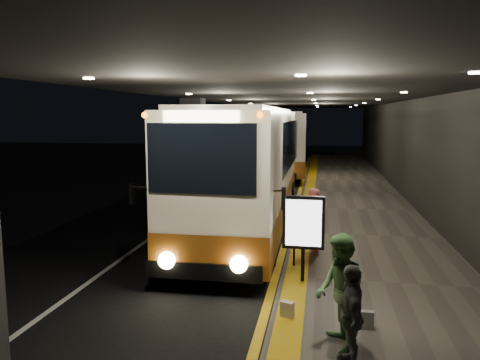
% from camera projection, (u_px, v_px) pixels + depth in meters
% --- Properties ---
extents(ground, '(90.00, 90.00, 0.00)m').
position_uv_depth(ground, '(207.00, 241.00, 14.14)').
color(ground, black).
extents(lane_line_white, '(0.12, 50.00, 0.01)m').
position_uv_depth(lane_line_white, '(194.00, 207.00, 19.32)').
color(lane_line_white, silver).
rests_on(lane_line_white, ground).
extents(kerb_stripe_yellow, '(0.18, 50.00, 0.01)m').
position_uv_depth(kerb_stripe_yellow, '(294.00, 210.00, 18.62)').
color(kerb_stripe_yellow, gold).
rests_on(kerb_stripe_yellow, ground).
extents(sidewalk, '(4.50, 50.00, 0.15)m').
position_uv_depth(sidewalk, '(356.00, 211.00, 18.20)').
color(sidewalk, '#514C44').
rests_on(sidewalk, ground).
extents(tactile_strip, '(0.50, 50.00, 0.01)m').
position_uv_depth(tactile_strip, '(307.00, 207.00, 18.51)').
color(tactile_strip, gold).
rests_on(tactile_strip, sidewalk).
extents(terminal_wall, '(0.10, 50.00, 6.00)m').
position_uv_depth(terminal_wall, '(421.00, 136.00, 17.41)').
color(terminal_wall, black).
rests_on(terminal_wall, ground).
extents(support_columns, '(0.80, 24.80, 4.40)m').
position_uv_depth(support_columns, '(194.00, 156.00, 17.99)').
color(support_columns, black).
rests_on(support_columns, ground).
extents(canopy, '(9.00, 50.00, 0.40)m').
position_uv_depth(canopy, '(300.00, 93.00, 17.95)').
color(canopy, black).
rests_on(canopy, support_columns).
extents(coach_main, '(2.78, 12.49, 3.87)m').
position_uv_depth(coach_main, '(248.00, 173.00, 15.46)').
color(coach_main, '#EFE5C8').
rests_on(coach_main, ground).
extents(coach_second, '(3.37, 12.40, 3.85)m').
position_uv_depth(coach_second, '(283.00, 145.00, 30.55)').
color(coach_second, '#EFE5C8').
rests_on(coach_second, ground).
extents(passenger_boarding, '(0.47, 0.67, 1.73)m').
position_uv_depth(passenger_boarding, '(316.00, 221.00, 12.28)').
color(passenger_boarding, '#C75D5D').
rests_on(passenger_boarding, sidewalk).
extents(passenger_waiting_green, '(0.73, 0.99, 1.83)m').
position_uv_depth(passenger_waiting_green, '(340.00, 293.00, 7.20)').
color(passenger_waiting_green, '#508047').
rests_on(passenger_waiting_green, sidewalk).
extents(passenger_waiting_grey, '(0.48, 0.91, 1.52)m').
position_uv_depth(passenger_waiting_grey, '(351.00, 315.00, 6.74)').
color(passenger_waiting_grey, '#49494E').
rests_on(passenger_waiting_grey, sidewalk).
extents(bag_polka, '(0.27, 0.12, 0.32)m').
position_uv_depth(bag_polka, '(366.00, 320.00, 7.97)').
color(bag_polka, black).
rests_on(bag_polka, sidewalk).
extents(bag_plain, '(0.27, 0.21, 0.29)m').
position_uv_depth(bag_plain, '(287.00, 309.00, 8.43)').
color(bag_plain, '#B7B1AC').
rests_on(bag_plain, sidewalk).
extents(info_sign, '(0.90, 0.14, 1.91)m').
position_uv_depth(info_sign, '(304.00, 224.00, 10.08)').
color(info_sign, black).
rests_on(info_sign, sidewalk).
extents(stanchion_post, '(0.05, 0.05, 1.05)m').
position_uv_depth(stanchion_post, '(294.00, 245.00, 11.25)').
color(stanchion_post, black).
rests_on(stanchion_post, sidewalk).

